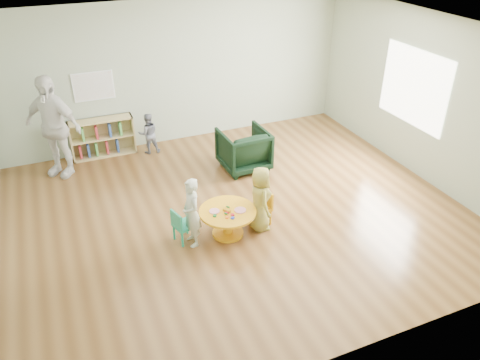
{
  "coord_description": "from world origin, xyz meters",
  "views": [
    {
      "loc": [
        -2.34,
        -5.72,
        4.22
      ],
      "look_at": [
        -0.05,
        -0.3,
        0.76
      ],
      "focal_mm": 35.0,
      "sensor_mm": 36.0,
      "label": 1
    }
  ],
  "objects_px": {
    "kid_chair_right": "(262,207)",
    "child_left": "(192,213)",
    "toddler": "(148,133)",
    "armchair": "(244,149)",
    "bookshelf": "(102,137)",
    "adult_caretaker": "(53,127)",
    "kid_chair_left": "(182,225)",
    "activity_table": "(228,218)",
    "child_right": "(260,199)"
  },
  "relations": [
    {
      "from": "kid_chair_right",
      "to": "child_left",
      "type": "relative_size",
      "value": 0.52
    },
    {
      "from": "toddler",
      "to": "armchair",
      "type": "bearing_deg",
      "value": 142.68
    },
    {
      "from": "bookshelf",
      "to": "adult_caretaker",
      "type": "xyz_separation_m",
      "value": [
        -0.82,
        -0.45,
        0.55
      ]
    },
    {
      "from": "kid_chair_left",
      "to": "child_left",
      "type": "xyz_separation_m",
      "value": [
        0.13,
        -0.1,
        0.24
      ]
    },
    {
      "from": "bookshelf",
      "to": "toddler",
      "type": "relative_size",
      "value": 1.47
    },
    {
      "from": "armchair",
      "to": "kid_chair_right",
      "type": "bearing_deg",
      "value": 74.04
    },
    {
      "from": "kid_chair_right",
      "to": "armchair",
      "type": "bearing_deg",
      "value": -26.13
    },
    {
      "from": "kid_chair_left",
      "to": "armchair",
      "type": "height_order",
      "value": "armchair"
    },
    {
      "from": "activity_table",
      "to": "adult_caretaker",
      "type": "xyz_separation_m",
      "value": [
        -2.11,
        2.9,
        0.63
      ]
    },
    {
      "from": "child_left",
      "to": "child_right",
      "type": "bearing_deg",
      "value": 85.85
    },
    {
      "from": "kid_chair_left",
      "to": "toddler",
      "type": "bearing_deg",
      "value": 159.8
    },
    {
      "from": "child_left",
      "to": "toddler",
      "type": "height_order",
      "value": "child_left"
    },
    {
      "from": "armchair",
      "to": "child_left",
      "type": "height_order",
      "value": "child_left"
    },
    {
      "from": "child_left",
      "to": "bookshelf",
      "type": "bearing_deg",
      "value": -169.92
    },
    {
      "from": "activity_table",
      "to": "child_right",
      "type": "distance_m",
      "value": 0.55
    },
    {
      "from": "kid_chair_right",
      "to": "kid_chair_left",
      "type": "bearing_deg",
      "value": 76.65
    },
    {
      "from": "adult_caretaker",
      "to": "child_left",
      "type": "bearing_deg",
      "value": -22.15
    },
    {
      "from": "kid_chair_right",
      "to": "armchair",
      "type": "distance_m",
      "value": 1.77
    },
    {
      "from": "armchair",
      "to": "child_left",
      "type": "distance_m",
      "value": 2.38
    },
    {
      "from": "bookshelf",
      "to": "adult_caretaker",
      "type": "distance_m",
      "value": 1.09
    },
    {
      "from": "bookshelf",
      "to": "child_right",
      "type": "xyz_separation_m",
      "value": [
        1.79,
        -3.38,
        0.14
      ]
    },
    {
      "from": "adult_caretaker",
      "to": "child_right",
      "type": "bearing_deg",
      "value": -8.83
    },
    {
      "from": "kid_chair_right",
      "to": "adult_caretaker",
      "type": "distance_m",
      "value": 3.96
    },
    {
      "from": "toddler",
      "to": "child_left",
      "type": "bearing_deg",
      "value": 92.62
    },
    {
      "from": "activity_table",
      "to": "kid_chair_left",
      "type": "distance_m",
      "value": 0.67
    },
    {
      "from": "bookshelf",
      "to": "toddler",
      "type": "height_order",
      "value": "toddler"
    },
    {
      "from": "activity_table",
      "to": "bookshelf",
      "type": "bearing_deg",
      "value": 111.02
    },
    {
      "from": "toddler",
      "to": "adult_caretaker",
      "type": "xyz_separation_m",
      "value": [
        -1.67,
        -0.19,
        0.51
      ]
    },
    {
      "from": "child_right",
      "to": "kid_chair_right",
      "type": "bearing_deg",
      "value": -34.96
    },
    {
      "from": "child_left",
      "to": "kid_chair_left",
      "type": "bearing_deg",
      "value": -130.91
    },
    {
      "from": "kid_chair_left",
      "to": "child_right",
      "type": "height_order",
      "value": "child_right"
    },
    {
      "from": "armchair",
      "to": "activity_table",
      "type": "bearing_deg",
      "value": 58.36
    },
    {
      "from": "bookshelf",
      "to": "child_left",
      "type": "relative_size",
      "value": 1.15
    },
    {
      "from": "armchair",
      "to": "toddler",
      "type": "xyz_separation_m",
      "value": [
        -1.45,
        1.31,
        0.03
      ]
    },
    {
      "from": "child_right",
      "to": "toddler",
      "type": "relative_size",
      "value": 1.25
    },
    {
      "from": "toddler",
      "to": "kid_chair_right",
      "type": "bearing_deg",
      "value": 113.33
    },
    {
      "from": "adult_caretaker",
      "to": "bookshelf",
      "type": "bearing_deg",
      "value": 68.44
    },
    {
      "from": "bookshelf",
      "to": "child_right",
      "type": "distance_m",
      "value": 3.83
    },
    {
      "from": "kid_chair_left",
      "to": "toddler",
      "type": "distance_m",
      "value": 3.0
    },
    {
      "from": "activity_table",
      "to": "child_left",
      "type": "xyz_separation_m",
      "value": [
        -0.54,
        -0.0,
        0.23
      ]
    },
    {
      "from": "kid_chair_left",
      "to": "toddler",
      "type": "xyz_separation_m",
      "value": [
        0.24,
        2.99,
        0.13
      ]
    },
    {
      "from": "kid_chair_left",
      "to": "toddler",
      "type": "relative_size",
      "value": 0.64
    },
    {
      "from": "activity_table",
      "to": "adult_caretaker",
      "type": "height_order",
      "value": "adult_caretaker"
    },
    {
      "from": "activity_table",
      "to": "armchair",
      "type": "height_order",
      "value": "armchair"
    },
    {
      "from": "activity_table",
      "to": "child_right",
      "type": "bearing_deg",
      "value": -3.55
    },
    {
      "from": "kid_chair_left",
      "to": "activity_table",
      "type": "bearing_deg",
      "value": 65.84
    },
    {
      "from": "kid_chair_left",
      "to": "adult_caretaker",
      "type": "bearing_deg",
      "value": -168.49
    },
    {
      "from": "activity_table",
      "to": "bookshelf",
      "type": "xyz_separation_m",
      "value": [
        -1.29,
        3.35,
        0.08
      ]
    },
    {
      "from": "activity_table",
      "to": "toddler",
      "type": "bearing_deg",
      "value": 97.94
    },
    {
      "from": "adult_caretaker",
      "to": "toddler",
      "type": "bearing_deg",
      "value": 46.03
    }
  ]
}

